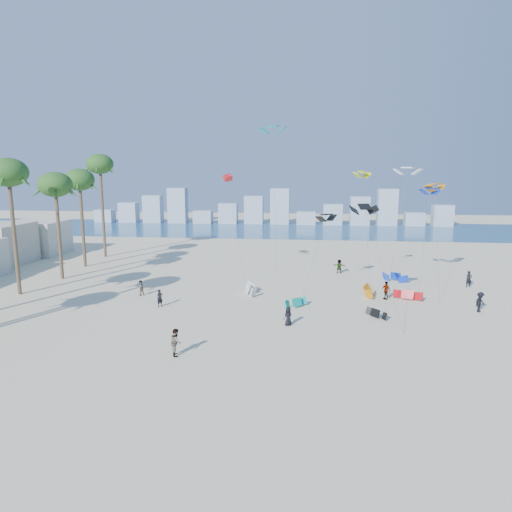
# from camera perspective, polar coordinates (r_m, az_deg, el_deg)

# --- Properties ---
(ground) EXTENTS (220.00, 220.00, 0.00)m
(ground) POSITION_cam_1_polar(r_m,az_deg,el_deg) (30.66, -9.15, -13.74)
(ground) COLOR beige
(ground) RESTS_ON ground
(ocean) EXTENTS (220.00, 220.00, 0.00)m
(ocean) POSITION_cam_1_polar(r_m,az_deg,el_deg) (99.97, 1.82, 3.36)
(ocean) COLOR navy
(ocean) RESTS_ON ground
(kitesurfer_near) EXTENTS (0.70, 0.70, 1.63)m
(kitesurfer_near) POSITION_cam_1_polar(r_m,az_deg,el_deg) (43.92, -11.83, -5.16)
(kitesurfer_near) COLOR black
(kitesurfer_near) RESTS_ON ground
(kitesurfer_mid) EXTENTS (0.98, 1.11, 1.91)m
(kitesurfer_mid) POSITION_cam_1_polar(r_m,az_deg,el_deg) (32.54, -9.88, -10.47)
(kitesurfer_mid) COLOR gray
(kitesurfer_mid) RESTS_ON ground
(kitesurfers_far) EXTENTS (35.25, 21.14, 1.84)m
(kitesurfers_far) POSITION_cam_1_polar(r_m,az_deg,el_deg) (48.29, 12.99, -3.70)
(kitesurfers_far) COLOR black
(kitesurfers_far) RESTS_ON ground
(grounded_kites) EXTENTS (18.78, 16.42, 1.04)m
(grounded_kites) POSITION_cam_1_polar(r_m,az_deg,el_deg) (47.40, 10.91, -4.39)
(grounded_kites) COLOR #0B8B82
(grounded_kites) RESTS_ON ground
(flying_kites) EXTENTS (33.37, 25.60, 18.67)m
(flying_kites) POSITION_cam_1_polar(r_m,az_deg,el_deg) (50.99, 11.28, 9.86)
(flying_kites) COLOR black
(flying_kites) RESTS_ON ground
(palm_row) EXTENTS (7.40, 44.80, 14.90)m
(palm_row) POSITION_cam_1_polar(r_m,az_deg,el_deg) (51.84, -27.93, 8.50)
(palm_row) COLOR brown
(palm_row) RESTS_ON ground
(distant_skyline) EXTENTS (85.00, 3.00, 8.40)m
(distant_skyline) POSITION_cam_1_polar(r_m,az_deg,el_deg) (109.66, 1.62, 5.62)
(distant_skyline) COLOR #9EADBF
(distant_skyline) RESTS_ON ground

